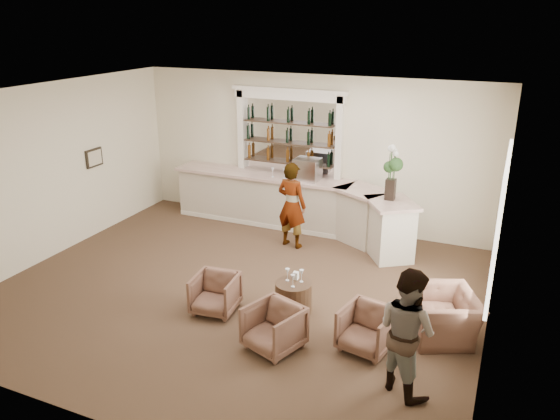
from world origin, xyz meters
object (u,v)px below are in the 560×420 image
(armchair_center, at_px, (274,328))
(armchair_far, at_px, (443,315))
(armchair_right, at_px, (367,329))
(flower_vase, at_px, (392,169))
(armchair_left, at_px, (215,294))
(espresso_machine, at_px, (307,169))
(bar_counter, at_px, (295,205))
(cocktail_table, at_px, (293,297))
(guest, at_px, (407,331))
(sommelier, at_px, (292,205))

(armchair_center, height_order, armchair_far, armchair_far)
(armchair_right, height_order, flower_vase, flower_vase)
(armchair_left, height_order, espresso_machine, espresso_machine)
(armchair_left, xyz_separation_m, flower_vase, (1.98, 3.26, 1.43))
(armchair_left, bearing_deg, armchair_right, -7.64)
(flower_vase, bearing_deg, bar_counter, 166.82)
(bar_counter, relative_size, armchair_center, 7.89)
(espresso_machine, bearing_deg, cocktail_table, -70.93)
(armchair_right, bearing_deg, bar_counter, 135.87)
(guest, xyz_separation_m, armchair_left, (-3.12, 0.71, -0.52))
(sommelier, distance_m, guest, 4.70)
(bar_counter, bearing_deg, armchair_far, -40.42)
(cocktail_table, distance_m, guest, 2.40)
(bar_counter, bearing_deg, armchair_left, -87.57)
(guest, relative_size, espresso_machine, 3.17)
(sommelier, height_order, armchair_right, sommelier)
(sommelier, bearing_deg, armchair_left, 98.55)
(guest, xyz_separation_m, flower_vase, (-1.14, 3.97, 0.91))
(armchair_far, bearing_deg, guest, -36.11)
(cocktail_table, distance_m, espresso_machine, 3.68)
(sommelier, xyz_separation_m, armchair_left, (-0.11, -2.90, -0.57))
(espresso_machine, relative_size, flower_vase, 0.49)
(bar_counter, relative_size, flower_vase, 5.36)
(bar_counter, relative_size, armchair_right, 8.13)
(bar_counter, bearing_deg, armchair_right, -55.40)
(armchair_center, distance_m, armchair_right, 1.31)
(armchair_far, bearing_deg, armchair_center, -83.89)
(sommelier, bearing_deg, armchair_far, 157.31)
(sommelier, distance_m, armchair_right, 3.82)
(espresso_machine, bearing_deg, sommelier, -86.47)
(guest, height_order, armchair_right, guest)
(bar_counter, xyz_separation_m, flower_vase, (2.14, -0.50, 1.17))
(guest, bearing_deg, armchair_left, 21.41)
(flower_vase, bearing_deg, armchair_center, -100.58)
(armchair_center, relative_size, espresso_machine, 1.38)
(guest, bearing_deg, espresso_machine, -21.99)
(armchair_right, bearing_deg, flower_vase, 109.67)
(sommelier, distance_m, armchair_center, 3.69)
(cocktail_table, relative_size, guest, 0.35)
(armchair_left, bearing_deg, sommelier, 81.50)
(sommelier, bearing_deg, bar_counter, -61.82)
(sommelier, relative_size, armchair_center, 2.42)
(armchair_left, xyz_separation_m, armchair_right, (2.47, -0.06, 0.01))
(sommelier, relative_size, espresso_machine, 3.33)
(cocktail_table, xyz_separation_m, espresso_machine, (-1.06, 3.34, 1.12))
(armchair_left, distance_m, armchair_far, 3.48)
(cocktail_table, distance_m, armchair_center, 1.07)
(bar_counter, xyz_separation_m, sommelier, (0.27, -0.86, 0.30))
(bar_counter, distance_m, cocktail_table, 3.52)
(bar_counter, xyz_separation_m, espresso_machine, (0.24, 0.08, 0.80))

